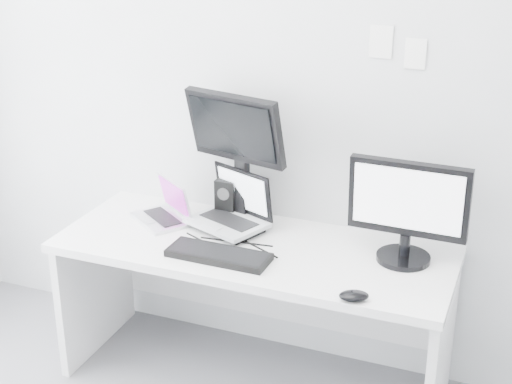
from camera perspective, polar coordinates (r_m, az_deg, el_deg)
back_wall at (r=3.50m, az=1.94°, el=7.50°), size 3.60×0.00×3.60m
desk at (r=3.58m, az=-0.18°, el=-9.30°), size 1.80×0.70×0.73m
macbook at (r=3.63m, az=-7.34°, el=-0.67°), size 0.36×0.34×0.21m
speaker at (r=3.66m, az=-2.16°, el=-0.45°), size 0.11×0.11×0.20m
dell_laptop at (r=3.49m, az=-2.27°, el=-0.76°), size 0.42×0.38×0.29m
rear_monitor at (r=3.50m, az=-1.36°, el=2.63°), size 0.52×0.29×0.67m
samsung_monitor at (r=3.24m, az=11.39°, el=-1.40°), size 0.52×0.25×0.47m
keyboard at (r=3.29m, az=-2.85°, el=-4.80°), size 0.46×0.17×0.03m
mouse at (r=2.99m, az=7.44°, el=-7.81°), size 0.14×0.12×0.04m
wall_note_0 at (r=3.31m, az=9.46°, el=11.19°), size 0.10×0.00×0.14m
wall_note_1 at (r=3.29m, az=12.00°, el=10.23°), size 0.09×0.00×0.13m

